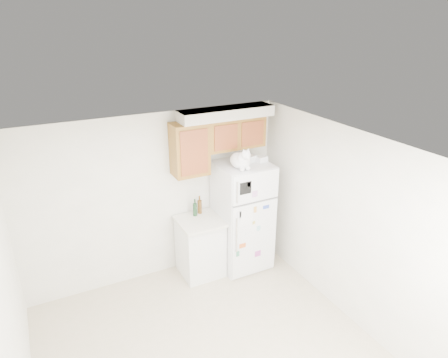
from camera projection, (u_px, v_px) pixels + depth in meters
room_shell at (215, 223)px, 4.22m from camera, size 3.84×4.04×2.52m
refrigerator at (243, 216)px, 6.13m from camera, size 0.76×0.78×1.70m
base_counter at (200, 246)px, 6.04m from camera, size 0.64×0.64×0.92m
cat at (241, 160)px, 5.59m from camera, size 0.32×0.48×0.34m
storage_box_back at (250, 159)px, 5.87m from camera, size 0.20×0.17×0.10m
storage_box_front at (262, 159)px, 5.86m from camera, size 0.16×0.13×0.09m
bottle_green at (195, 207)px, 5.94m from camera, size 0.06×0.06×0.27m
bottle_amber at (200, 205)px, 6.01m from camera, size 0.07×0.07×0.29m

